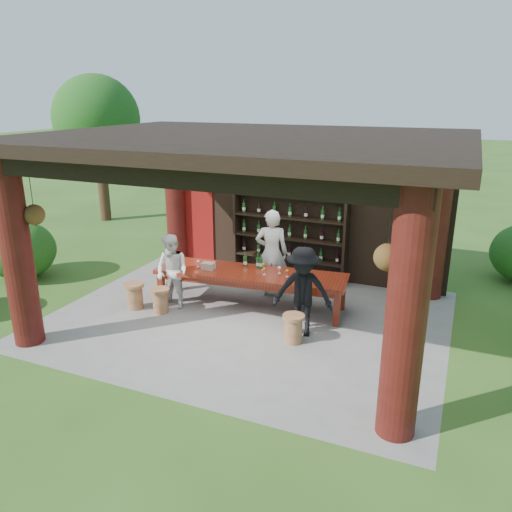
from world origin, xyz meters
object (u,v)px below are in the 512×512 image
at_px(stool_near_right, 293,328).
at_px(stool_far_left, 135,295).
at_px(napkin_basket, 208,266).
at_px(guest_woman, 172,272).
at_px(wine_shelf, 290,229).
at_px(tasting_table, 251,277).
at_px(guest_man, 303,292).
at_px(stool_near_left, 160,300).
at_px(host, 272,253).

distance_m(stool_near_right, stool_far_left, 3.44).
height_order(stool_far_left, napkin_basket, napkin_basket).
xyz_separation_m(guest_woman, napkin_basket, (0.58, 0.45, 0.06)).
distance_m(wine_shelf, guest_woman, 3.04).
bearing_deg(stool_far_left, napkin_basket, 32.93).
bearing_deg(tasting_table, stool_far_left, -154.60).
bearing_deg(stool_far_left, guest_man, 3.69).
height_order(stool_near_left, stool_near_right, stool_near_right).
distance_m(stool_near_right, guest_man, 0.65).
distance_m(stool_near_left, guest_man, 2.95).
bearing_deg(guest_woman, host, 51.36).
height_order(wine_shelf, guest_woman, wine_shelf).
height_order(stool_near_left, napkin_basket, napkin_basket).
height_order(tasting_table, napkin_basket, napkin_basket).
bearing_deg(napkin_basket, wine_shelf, 64.44).
bearing_deg(host, tasting_table, 60.18).
bearing_deg(stool_near_right, host, 121.59).
bearing_deg(wine_shelf, guest_woman, -121.80).
xyz_separation_m(stool_near_right, guest_woman, (-2.76, 0.49, 0.49)).
bearing_deg(host, stool_near_right, 104.06).
height_order(stool_near_left, stool_far_left, stool_far_left).
distance_m(stool_near_left, guest_woman, 0.61).
bearing_deg(tasting_table, stool_near_right, -40.75).
xyz_separation_m(wine_shelf, guest_woman, (-1.59, -2.56, -0.44)).
height_order(tasting_table, stool_near_left, tasting_table).
height_order(stool_near_right, guest_man, guest_man).
xyz_separation_m(stool_far_left, napkin_basket, (1.27, 0.82, 0.54)).
height_order(stool_far_left, guest_man, guest_man).
xyz_separation_m(stool_near_left, stool_near_right, (2.85, -0.15, 0.01)).
distance_m(stool_near_right, napkin_basket, 2.43).
relative_size(tasting_table, stool_near_right, 7.67).
relative_size(stool_far_left, guest_woman, 0.35).
xyz_separation_m(stool_far_left, host, (2.29, 1.75, 0.66)).
bearing_deg(napkin_basket, stool_near_right, -23.42).
xyz_separation_m(stool_near_left, guest_woman, (0.09, 0.34, 0.49)).
bearing_deg(napkin_basket, stool_far_left, -147.07).
height_order(wine_shelf, host, wine_shelf).
distance_m(tasting_table, guest_man, 1.58).
relative_size(stool_far_left, guest_man, 0.32).
xyz_separation_m(tasting_table, host, (0.16, 0.74, 0.31)).
relative_size(stool_near_left, napkin_basket, 1.94).
xyz_separation_m(tasting_table, stool_near_left, (-1.53, -0.98, -0.37)).
relative_size(wine_shelf, stool_near_right, 5.27).
distance_m(wine_shelf, stool_far_left, 3.82).
bearing_deg(host, guest_woman, 23.33).
bearing_deg(napkin_basket, tasting_table, 12.45).
distance_m(wine_shelf, tasting_table, 2.00).
distance_m(stool_near_left, stool_near_right, 2.85).
relative_size(tasting_table, stool_near_left, 7.84).
distance_m(host, napkin_basket, 1.39).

